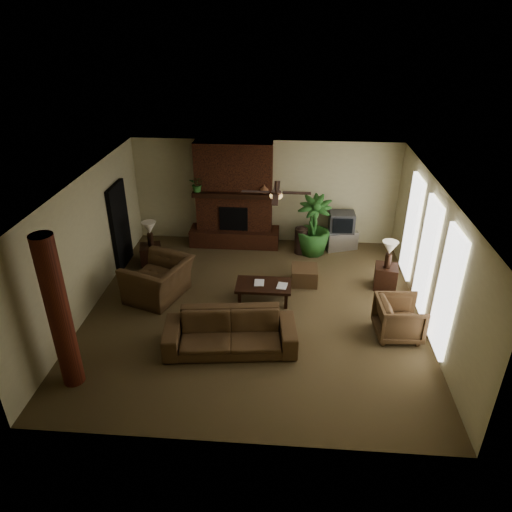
# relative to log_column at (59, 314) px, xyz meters

# --- Properties ---
(room_shell) EXTENTS (7.00, 7.00, 7.00)m
(room_shell) POSITION_rel_log_column_xyz_m (2.95, 2.40, 0.00)
(room_shell) COLOR brown
(room_shell) RESTS_ON ground
(fireplace) EXTENTS (2.40, 0.70, 2.80)m
(fireplace) POSITION_rel_log_column_xyz_m (2.15, 5.62, -0.24)
(fireplace) COLOR #502615
(fireplace) RESTS_ON ground
(windows) EXTENTS (0.08, 3.65, 2.35)m
(windows) POSITION_rel_log_column_xyz_m (6.40, 2.60, -0.05)
(windows) COLOR white
(windows) RESTS_ON ground
(log_column) EXTENTS (0.36, 0.36, 2.80)m
(log_column) POSITION_rel_log_column_xyz_m (0.00, 0.00, 0.00)
(log_column) COLOR #592316
(log_column) RESTS_ON ground
(doorway) EXTENTS (0.10, 1.00, 2.10)m
(doorway) POSITION_rel_log_column_xyz_m (-0.49, 4.20, -0.35)
(doorway) COLOR black
(doorway) RESTS_ON ground
(ceiling_fan) EXTENTS (1.35, 1.35, 0.37)m
(ceiling_fan) POSITION_rel_log_column_xyz_m (3.35, 2.70, 1.13)
(ceiling_fan) COLOR #322016
(ceiling_fan) RESTS_ON ceiling
(sofa) EXTENTS (2.53, 0.99, 0.96)m
(sofa) POSITION_rel_log_column_xyz_m (2.60, 1.10, -0.92)
(sofa) COLOR #503922
(sofa) RESTS_ON ground
(armchair_left) EXTENTS (1.27, 1.56, 1.17)m
(armchair_left) POSITION_rel_log_column_xyz_m (0.79, 2.78, -0.81)
(armchair_left) COLOR #503922
(armchair_left) RESTS_ON ground
(armchair_right) EXTENTS (0.85, 0.90, 0.88)m
(armchair_right) POSITION_rel_log_column_xyz_m (5.83, 1.74, -0.96)
(armchair_right) COLOR #503922
(armchair_right) RESTS_ON ground
(coffee_table) EXTENTS (1.20, 0.70, 0.43)m
(coffee_table) POSITION_rel_log_column_xyz_m (3.12, 2.77, -1.03)
(coffee_table) COLOR black
(coffee_table) RESTS_ON ground
(ottoman) EXTENTS (0.60, 0.60, 0.40)m
(ottoman) POSITION_rel_log_column_xyz_m (4.02, 3.63, -1.20)
(ottoman) COLOR #503922
(ottoman) RESTS_ON ground
(tv_stand) EXTENTS (0.97, 0.75, 0.50)m
(tv_stand) POSITION_rel_log_column_xyz_m (5.00, 5.55, -1.15)
(tv_stand) COLOR #B6B6B8
(tv_stand) RESTS_ON ground
(tv) EXTENTS (0.66, 0.54, 0.52)m
(tv) POSITION_rel_log_column_xyz_m (5.01, 5.54, -0.64)
(tv) COLOR #3C3C3F
(tv) RESTS_ON tv_stand
(floor_vase) EXTENTS (0.34, 0.34, 0.77)m
(floor_vase) POSITION_rel_log_column_xyz_m (3.95, 5.18, -0.97)
(floor_vase) COLOR black
(floor_vase) RESTS_ON ground
(floor_plant) EXTENTS (1.10, 1.68, 0.88)m
(floor_plant) POSITION_rel_log_column_xyz_m (4.25, 5.19, -0.96)
(floor_plant) COLOR #2C6026
(floor_plant) RESTS_ON ground
(side_table_left) EXTENTS (0.61, 0.61, 0.55)m
(side_table_left) POSITION_rel_log_column_xyz_m (0.21, 4.18, -1.12)
(side_table_left) COLOR black
(side_table_left) RESTS_ON ground
(lamp_left) EXTENTS (0.44, 0.44, 0.65)m
(lamp_left) POSITION_rel_log_column_xyz_m (0.25, 4.16, -0.40)
(lamp_left) COLOR #322016
(lamp_left) RESTS_ON side_table_left
(side_table_right) EXTENTS (0.57, 0.57, 0.55)m
(side_table_right) POSITION_rel_log_column_xyz_m (5.89, 3.57, -1.12)
(side_table_right) COLOR black
(side_table_right) RESTS_ON ground
(lamp_right) EXTENTS (0.40, 0.40, 0.65)m
(lamp_right) POSITION_rel_log_column_xyz_m (5.87, 3.52, -0.40)
(lamp_right) COLOR #322016
(lamp_right) RESTS_ON side_table_right
(mantel_plant) EXTENTS (0.47, 0.50, 0.33)m
(mantel_plant) POSITION_rel_log_column_xyz_m (1.24, 5.36, 0.32)
(mantel_plant) COLOR #2C6026
(mantel_plant) RESTS_ON fireplace
(mantel_vase) EXTENTS (0.27, 0.28, 0.22)m
(mantel_vase) POSITION_rel_log_column_xyz_m (2.96, 5.39, 0.27)
(mantel_vase) COLOR brown
(mantel_vase) RESTS_ON fireplace
(book_a) EXTENTS (0.22, 0.03, 0.29)m
(book_a) POSITION_rel_log_column_xyz_m (2.91, 2.79, -0.83)
(book_a) COLOR #999999
(book_a) RESTS_ON coffee_table
(book_b) EXTENTS (0.21, 0.06, 0.29)m
(book_b) POSITION_rel_log_column_xyz_m (3.42, 2.72, -0.82)
(book_b) COLOR #999999
(book_b) RESTS_ON coffee_table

